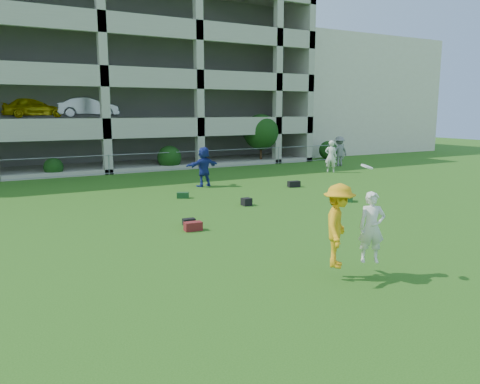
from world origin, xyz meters
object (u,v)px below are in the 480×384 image
stucco_building (322,97)px  crate_d (246,202)px  bystander_e (331,157)px  frisbee_contest (345,226)px  bystander_d (204,167)px  bystander_f (339,151)px  parking_garage (77,79)px

stucco_building → crate_d: 29.57m
stucco_building → bystander_e: 18.64m
bystander_e → frisbee_contest: bearing=91.7°
bystander_d → crate_d: bystander_d is taller
bystander_d → bystander_e: bearing=176.4°
bystander_d → bystander_f: bearing=-173.8°
bystander_d → frisbee_contest: 13.67m
bystander_e → parking_garage: 19.39m
parking_garage → bystander_d: bearing=-78.5°
stucco_building → parking_garage: parking_garage is taller
bystander_f → parking_garage: (-14.85, 11.85, 5.01)m
crate_d → frisbee_contest: 8.55m
frisbee_contest → bystander_e: bearing=51.2°
stucco_building → frisbee_contest: stucco_building is taller
bystander_f → crate_d: bearing=37.7°
stucco_building → bystander_f: bearing=-123.9°
bystander_f → parking_garage: parking_garage is taller
bystander_d → bystander_f: bystander_f is taller
bystander_e → crate_d: bystander_e is taller
bystander_d → crate_d: size_ratio=5.66×
crate_d → frisbee_contest: (-2.15, -8.21, 1.07)m
crate_d → frisbee_contest: size_ratio=0.15×
stucco_building → frisbee_contest: size_ratio=6.89×
frisbee_contest → bystander_d: bearing=78.7°
bystander_e → frisbee_contest: (-11.65, -14.48, 0.24)m
crate_d → frisbee_contest: frisbee_contest is taller
crate_d → frisbee_contest: bearing=-104.7°
bystander_f → crate_d: (-12.24, -8.70, -0.85)m
frisbee_contest → bystander_f: bearing=49.6°
stucco_building → bystander_d: size_ratio=8.08×
bystander_e → bystander_f: size_ratio=0.98×
bystander_d → stucco_building: bearing=-152.2°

